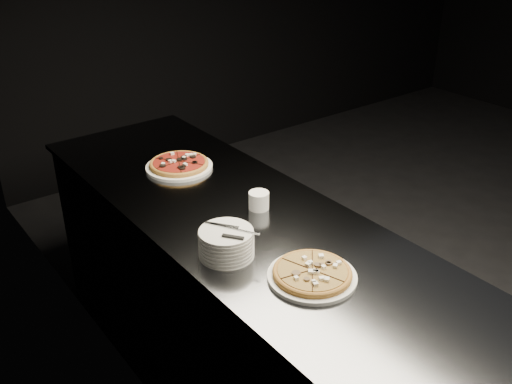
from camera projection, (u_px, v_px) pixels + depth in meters
floor at (506, 241)px, 3.78m from camera, size 5.00×5.00×0.00m
wall_left at (153, 122)px, 1.79m from camera, size 0.02×5.00×2.80m
counter at (249, 312)px, 2.42m from camera, size 0.74×2.44×0.92m
pizza_mushroom at (312, 274)px, 1.85m from camera, size 0.31×0.31×0.03m
pizza_tomato at (179, 165)px, 2.62m from camera, size 0.31×0.31×0.04m
plate_stack at (226, 243)px, 1.96m from camera, size 0.19×0.19×0.10m
cutlery at (230, 231)px, 1.93m from camera, size 0.10×0.19×0.01m
ramekin at (259, 200)px, 2.27m from camera, size 0.08×0.08×0.07m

